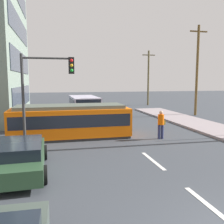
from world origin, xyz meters
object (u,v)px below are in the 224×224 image
at_px(pedestrian_crossing, 161,123).
at_px(utility_pole_mid, 197,69).
at_px(parked_sedan_mid, 19,156).
at_px(parked_sedan_far, 33,119).
at_px(city_bus, 84,104).
at_px(utility_pole_far, 148,77).
at_px(streetcar_tram, 71,121).
at_px(traffic_light_mast, 44,83).

relative_size(pedestrian_crossing, utility_pole_mid, 0.19).
xyz_separation_m(pedestrian_crossing, utility_pole_mid, (7.54, 8.54, 3.57)).
relative_size(parked_sedan_mid, utility_pole_mid, 0.52).
bearing_deg(parked_sedan_far, city_bus, 52.64).
bearing_deg(parked_sedan_mid, pedestrian_crossing, 27.49).
bearing_deg(utility_pole_far, parked_sedan_far, -136.33).
bearing_deg(city_bus, utility_pole_far, 38.47).
height_order(parked_sedan_mid, utility_pole_far, utility_pole_far).
bearing_deg(parked_sedan_mid, streetcar_tram, 67.51).
relative_size(city_bus, utility_pole_far, 0.79).
height_order(streetcar_tram, utility_pole_far, utility_pole_far).
xyz_separation_m(streetcar_tram, pedestrian_crossing, (5.15, -1.61, -0.08)).
distance_m(parked_sedan_mid, traffic_light_mast, 4.56).
bearing_deg(traffic_light_mast, parked_sedan_far, 100.34).
relative_size(streetcar_tram, utility_pole_mid, 0.81).
xyz_separation_m(pedestrian_crossing, utility_pole_far, (6.74, 19.27, 2.97)).
bearing_deg(utility_pole_far, parked_sedan_mid, -121.47).
relative_size(streetcar_tram, traffic_light_mast, 1.48).
distance_m(streetcar_tram, parked_sedan_mid, 5.94).
relative_size(parked_sedan_mid, parked_sedan_far, 0.99).
bearing_deg(streetcar_tram, pedestrian_crossing, -17.40).
distance_m(pedestrian_crossing, parked_sedan_mid, 8.37).
distance_m(city_bus, traffic_light_mast, 12.39).
distance_m(streetcar_tram, parked_sedan_far, 4.68).
xyz_separation_m(parked_sedan_far, utility_pole_mid, (15.15, 2.97, 3.89)).
relative_size(streetcar_tram, utility_pole_far, 0.94).
distance_m(city_bus, utility_pole_far, 12.95).
distance_m(pedestrian_crossing, traffic_light_mast, 6.96).
height_order(streetcar_tram, city_bus, streetcar_tram).
relative_size(pedestrian_crossing, parked_sedan_mid, 0.37).
xyz_separation_m(city_bus, utility_pole_mid, (10.69, -2.87, 3.46)).
height_order(city_bus, utility_pole_mid, utility_pole_mid).
height_order(streetcar_tram, pedestrian_crossing, streetcar_tram).
bearing_deg(utility_pole_mid, parked_sedan_far, -168.92).
bearing_deg(utility_pole_far, traffic_light_mast, -124.17).
relative_size(city_bus, traffic_light_mast, 1.24).
distance_m(parked_sedan_far, traffic_light_mast, 6.54).
relative_size(parked_sedan_mid, traffic_light_mast, 0.95).
bearing_deg(utility_pole_mid, city_bus, 164.97).
distance_m(traffic_light_mast, utility_pole_far, 23.65).
bearing_deg(parked_sedan_far, traffic_light_mast, -79.66).
xyz_separation_m(traffic_light_mast, utility_pole_far, (13.28, 19.56, 0.60)).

